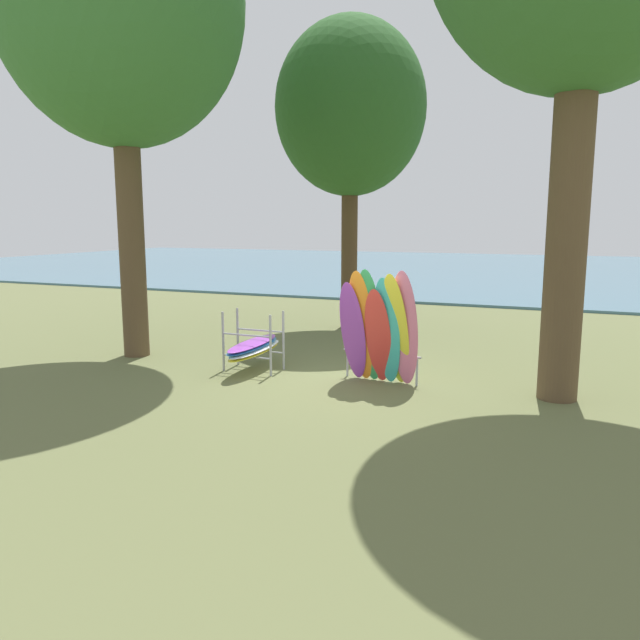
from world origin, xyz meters
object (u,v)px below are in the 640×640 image
at_px(tree_mid_behind, 350,109).
at_px(board_storage_rack, 254,347).
at_px(tree_foreground_left, 120,3).
at_px(leaning_board_pile, 378,330).

distance_m(tree_mid_behind, board_storage_rack, 8.06).
xyz_separation_m(tree_mid_behind, board_storage_rack, (-0.09, -5.71, -5.69)).
xyz_separation_m(tree_foreground_left, board_storage_rack, (3.22, -0.24, -7.21)).
distance_m(tree_foreground_left, leaning_board_pile, 8.93).
height_order(tree_mid_behind, board_storage_rack, tree_mid_behind).
bearing_deg(leaning_board_pile, tree_mid_behind, 114.57).
height_order(tree_foreground_left, board_storage_rack, tree_foreground_left).
bearing_deg(tree_mid_behind, board_storage_rack, -90.87).
distance_m(tree_foreground_left, tree_mid_behind, 6.57).
relative_size(tree_mid_behind, board_storage_rack, 4.08).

